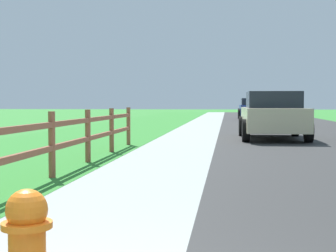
{
  "coord_description": "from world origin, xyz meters",
  "views": [
    {
      "loc": [
        0.32,
        -1.96,
        1.21
      ],
      "look_at": [
        -0.96,
        9.13,
        0.69
      ],
      "focal_mm": 54.85,
      "sensor_mm": 36.0,
      "label": 1
    }
  ],
  "objects": [
    {
      "name": "road_asphalt",
      "position": [
        3.5,
        27.0,
        0.0
      ],
      "size": [
        7.0,
        66.0,
        0.01
      ],
      "primitive_type": "cube",
      "color": "#303030",
      "rests_on": "ground"
    },
    {
      "name": "parked_car_blue",
      "position": [
        2.09,
        34.46,
        0.78
      ],
      "size": [
        2.02,
        4.93,
        1.48
      ],
      "color": "navy",
      "rests_on": "ground"
    },
    {
      "name": "ground_plane",
      "position": [
        0.0,
        25.0,
        0.0
      ],
      "size": [
        120.0,
        120.0,
        0.0
      ],
      "primitive_type": "plane",
      "color": "#358833"
    },
    {
      "name": "curb_concrete",
      "position": [
        -3.0,
        27.0,
        0.0
      ],
      "size": [
        6.0,
        66.0,
        0.01
      ],
      "primitive_type": "cube",
      "color": "#A0A7A3",
      "rests_on": "ground"
    },
    {
      "name": "rail_fence",
      "position": [
        -2.44,
        5.89,
        0.62
      ],
      "size": [
        0.11,
        12.79,
        1.06
      ],
      "color": "brown",
      "rests_on": "ground"
    },
    {
      "name": "parked_car_silver",
      "position": [
        2.56,
        24.6,
        0.8
      ],
      "size": [
        2.25,
        4.96,
        1.58
      ],
      "color": "#B7BABF",
      "rests_on": "ground"
    },
    {
      "name": "parked_suv_beige",
      "position": [
        1.8,
        15.12,
        0.77
      ],
      "size": [
        2.13,
        4.58,
        1.55
      ],
      "color": "#C6B793",
      "rests_on": "ground"
    },
    {
      "name": "grass_verge",
      "position": [
        -4.5,
        27.0,
        0.01
      ],
      "size": [
        5.0,
        66.0,
        0.0
      ],
      "primitive_type": "cube",
      "color": "#358833",
      "rests_on": "ground"
    }
  ]
}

